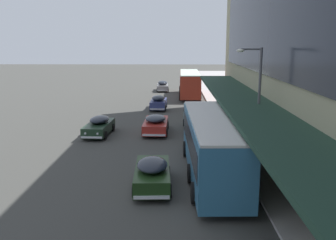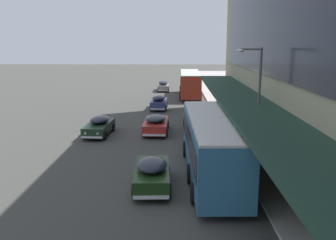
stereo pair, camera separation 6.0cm
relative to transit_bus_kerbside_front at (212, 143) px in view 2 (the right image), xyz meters
The scene contains 9 objects.
transit_bus_kerbside_front is the anchor object (origin of this frame).
transit_bus_kerbside_rear 30.77m from the transit_bus_kerbside_front, 89.96° to the left, with size 2.93×11.21×3.31m.
sedan_trailing_mid 21.40m from the transit_bus_kerbside_front, 100.13° to the left, with size 1.87×4.36×1.55m.
sedan_second_mid 12.34m from the transit_bus_kerbside_front, 130.50° to the left, with size 1.99×4.65×1.48m.
sedan_lead_mid 36.83m from the transit_bus_kerbside_front, 95.90° to the left, with size 1.84×4.55×1.57m.
sedan_oncoming_rear 3.67m from the transit_bus_kerbside_front, 153.48° to the right, with size 1.99×4.54×1.54m.
sedan_oncoming_front 10.76m from the transit_bus_kerbside_front, 109.24° to the left, with size 2.04×4.74×1.48m.
vw_van 11.46m from the transit_bus_kerbside_front, 91.26° to the left, with size 2.01×4.60×1.96m.
street_lamp 4.29m from the transit_bus_kerbside_front, 40.59° to the left, with size 1.50×0.28×6.79m.
Camera 2 is at (2.07, -4.41, 7.24)m, focal length 40.00 mm.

